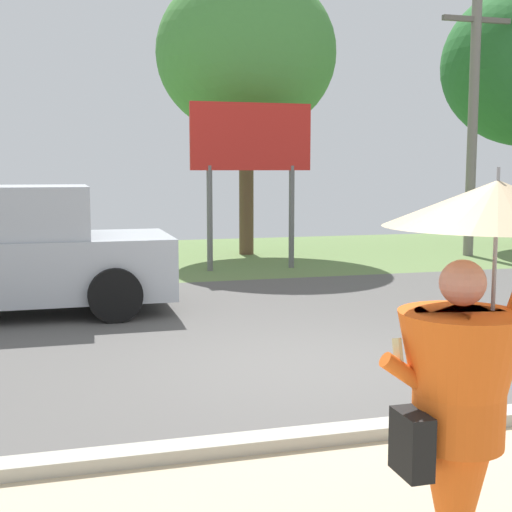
# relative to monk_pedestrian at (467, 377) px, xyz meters

# --- Properties ---
(ground_plane) EXTENTS (40.00, 22.00, 0.20)m
(ground_plane) POSITION_rel_monk_pedestrian_xyz_m (0.77, 7.02, -1.18)
(ground_plane) COLOR #565451
(monk_pedestrian) EXTENTS (1.11, 1.07, 2.13)m
(monk_pedestrian) POSITION_rel_monk_pedestrian_xyz_m (0.00, 0.00, 0.00)
(monk_pedestrian) COLOR #E55B19
(monk_pedestrian) RESTS_ON ground_plane
(utility_pole) EXTENTS (1.80, 0.24, 6.27)m
(utility_pole) POSITION_rel_monk_pedestrian_xyz_m (7.87, 12.39, 2.17)
(utility_pole) COLOR gray
(utility_pole) RESTS_ON ground_plane
(roadside_billboard) EXTENTS (2.60, 0.12, 3.50)m
(roadside_billboard) POSITION_rel_monk_pedestrian_xyz_m (2.05, 11.49, 1.42)
(roadside_billboard) COLOR slate
(roadside_billboard) RESTS_ON ground_plane
(tree_right_mid) EXTENTS (4.38, 4.38, 6.91)m
(tree_right_mid) POSITION_rel_monk_pedestrian_xyz_m (2.63, 14.11, 3.77)
(tree_right_mid) COLOR brown
(tree_right_mid) RESTS_ON ground_plane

